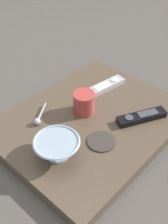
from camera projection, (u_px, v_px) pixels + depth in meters
ground_plane at (91, 127)px, 1.06m from camera, size 6.00×6.00×0.00m
table at (91, 122)px, 1.04m from camera, size 0.53×0.67×0.04m
cereal_bowl at (57, 147)px, 0.87m from camera, size 0.15×0.15×0.07m
coffee_mug at (84, 103)px, 1.03m from camera, size 0.08×0.08×0.08m
teaspoon at (38, 120)px, 1.00m from camera, size 0.07×0.10×0.03m
tv_remote_near at (106, 86)px, 1.16m from camera, size 0.08×0.18×0.02m
tv_remote_far at (142, 117)px, 1.02m from camera, size 0.13×0.19×0.03m
drink_coaster at (101, 141)px, 0.94m from camera, size 0.10×0.10×0.01m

